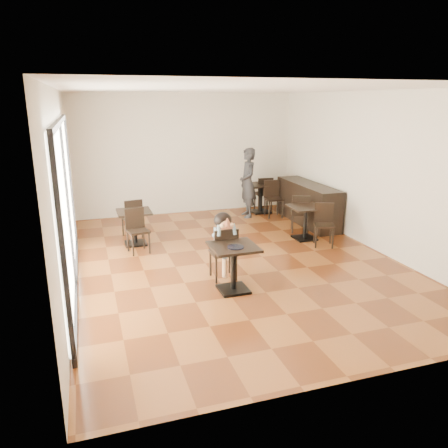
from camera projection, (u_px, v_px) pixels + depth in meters
name	position (u px, v px, depth m)	size (l,w,h in m)	color
floor	(234.00, 260.00, 8.52)	(6.00, 8.00, 0.01)	brown
ceiling	(235.00, 89.00, 7.64)	(6.00, 8.00, 0.01)	white
wall_back	(186.00, 154.00, 11.74)	(6.00, 0.01, 3.20)	beige
wall_front	(364.00, 245.00, 4.42)	(6.00, 0.01, 3.20)	beige
wall_left	(63.00, 189.00, 7.20)	(0.01, 8.00, 3.20)	beige
wall_right	(373.00, 171.00, 8.96)	(0.01, 8.00, 3.20)	beige
storefront_window	(66.00, 207.00, 6.80)	(0.04, 4.50, 2.60)	white
child_table	(233.00, 268.00, 7.06)	(0.74, 0.74, 0.78)	black
child_chair	(223.00, 253.00, 7.55)	(0.42, 0.42, 0.94)	black
child	(223.00, 246.00, 7.51)	(0.42, 0.59, 1.18)	slate
plate	(236.00, 247.00, 6.86)	(0.26, 0.26, 0.02)	black
pizza_slice	(227.00, 225.00, 7.22)	(0.27, 0.21, 0.06)	#D6B473
adult_patron	(248.00, 183.00, 11.46)	(0.66, 0.44, 1.82)	#323336
cafe_table_mid	(305.00, 223.00, 9.71)	(0.71, 0.71, 0.75)	black
cafe_table_left	(135.00, 228.00, 9.36)	(0.70, 0.70, 0.74)	black
cafe_table_back	(261.00, 198.00, 12.02)	(0.75, 0.75, 0.80)	black
chair_mid_a	(300.00, 213.00, 10.24)	(0.41, 0.41, 0.90)	black
chair_mid_b	(324.00, 225.00, 9.23)	(0.41, 0.41, 0.90)	black
chair_left_a	(132.00, 218.00, 9.84)	(0.40, 0.40, 0.89)	black
chair_left_b	(138.00, 231.00, 8.83)	(0.40, 0.40, 0.89)	black
chair_back_a	(263.00, 194.00, 12.20)	(0.43, 0.43, 0.96)	black
chair_back_b	(274.00, 199.00, 11.54)	(0.43, 0.43, 0.96)	black
service_counter	(308.00, 203.00, 10.99)	(0.60, 2.40, 1.00)	black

